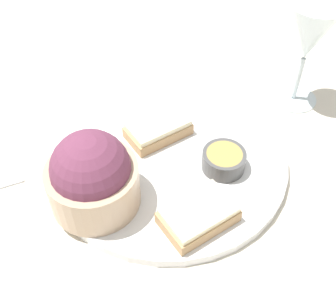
% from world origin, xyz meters
% --- Properties ---
extents(ground_plane, '(4.00, 4.00, 0.00)m').
position_xyz_m(ground_plane, '(0.00, 0.00, 0.00)').
color(ground_plane, beige).
extents(dinner_plate, '(0.34, 0.34, 0.01)m').
position_xyz_m(dinner_plate, '(0.00, 0.00, 0.01)').
color(dinner_plate, white).
rests_on(dinner_plate, ground_plane).
extents(salad_bowl, '(0.12, 0.12, 0.11)m').
position_xyz_m(salad_bowl, '(0.12, 0.03, 0.06)').
color(salad_bowl, tan).
rests_on(salad_bowl, dinner_plate).
extents(sauce_ramekin, '(0.06, 0.06, 0.03)m').
position_xyz_m(sauce_ramekin, '(-0.05, 0.06, 0.03)').
color(sauce_ramekin, '#4C4C4C').
rests_on(sauce_ramekin, dinner_plate).
extents(cheese_toast_near, '(0.10, 0.07, 0.03)m').
position_xyz_m(cheese_toast_near, '(0.02, 0.12, 0.03)').
color(cheese_toast_near, tan).
rests_on(cheese_toast_near, dinner_plate).
extents(cheese_toast_far, '(0.10, 0.06, 0.03)m').
position_xyz_m(cheese_toast_far, '(-0.01, -0.04, 0.03)').
color(cheese_toast_far, tan).
rests_on(cheese_toast_far, dinner_plate).
extents(wine_glass, '(0.08, 0.08, 0.17)m').
position_xyz_m(wine_glass, '(-0.25, -0.02, 0.12)').
color(wine_glass, silver).
rests_on(wine_glass, ground_plane).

